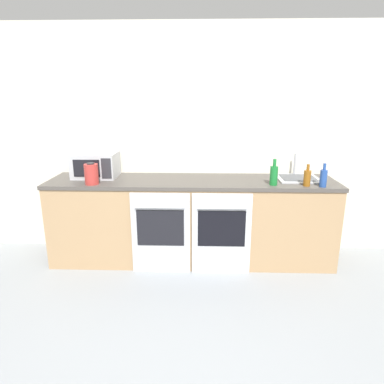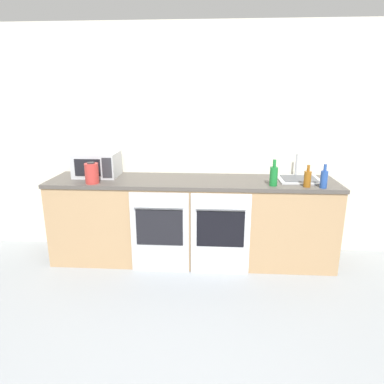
{
  "view_description": "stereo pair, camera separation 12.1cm",
  "coord_description": "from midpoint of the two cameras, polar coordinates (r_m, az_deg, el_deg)",
  "views": [
    {
      "loc": [
        0.12,
        -1.59,
        1.82
      ],
      "look_at": [
        0.0,
        2.04,
        0.8
      ],
      "focal_mm": 32.0,
      "sensor_mm": 36.0,
      "label": 1
    },
    {
      "loc": [
        0.24,
        -1.59,
        1.82
      ],
      "look_at": [
        0.0,
        2.04,
        0.8
      ],
      "focal_mm": 32.0,
      "sensor_mm": 36.0,
      "label": 2
    }
  ],
  "objects": [
    {
      "name": "bottle_amber",
      "position": [
        3.63,
        17.74,
        2.31
      ],
      "size": [
        0.07,
        0.07,
        0.22
      ],
      "color": "#8C5114",
      "rests_on": "counter_back"
    },
    {
      "name": "kettle",
      "position": [
        3.69,
        -17.33,
        2.88
      ],
      "size": [
        0.14,
        0.14,
        0.22
      ],
      "color": "#B2332D",
      "rests_on": "counter_back"
    },
    {
      "name": "counter_back",
      "position": [
        3.88,
        -0.9,
        -4.66
      ],
      "size": [
        3.12,
        0.68,
        0.94
      ],
      "color": "tan",
      "rests_on": "ground_plane"
    },
    {
      "name": "oven_left",
      "position": [
        3.59,
        -6.2,
        -6.82
      ],
      "size": [
        0.61,
        0.06,
        0.88
      ],
      "color": "#B7BABF",
      "rests_on": "ground_plane"
    },
    {
      "name": "oven_right",
      "position": [
        3.56,
        3.94,
        -6.97
      ],
      "size": [
        0.61,
        0.06,
        0.88
      ],
      "color": "silver",
      "rests_on": "ground_plane"
    },
    {
      "name": "bottle_green",
      "position": [
        3.58,
        12.54,
        2.79
      ],
      "size": [
        0.08,
        0.08,
        0.27
      ],
      "color": "#19722D",
      "rests_on": "counter_back"
    },
    {
      "name": "sink",
      "position": [
        3.92,
        16.4,
        2.28
      ],
      "size": [
        0.45,
        0.44,
        0.25
      ],
      "color": "#A8AAAF",
      "rests_on": "counter_back"
    },
    {
      "name": "wall_back",
      "position": [
        4.02,
        -0.71,
        8.31
      ],
      "size": [
        10.0,
        0.06,
        2.6
      ],
      "color": "silver",
      "rests_on": "ground_plane"
    },
    {
      "name": "bottle_blue",
      "position": [
        3.65,
        20.17,
        2.25
      ],
      "size": [
        0.07,
        0.07,
        0.24
      ],
      "color": "#234793",
      "rests_on": "counter_back"
    },
    {
      "name": "microwave",
      "position": [
        4.01,
        -16.6,
        4.34
      ],
      "size": [
        0.48,
        0.37,
        0.27
      ],
      "color": "#B7BABF",
      "rests_on": "counter_back"
    }
  ]
}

